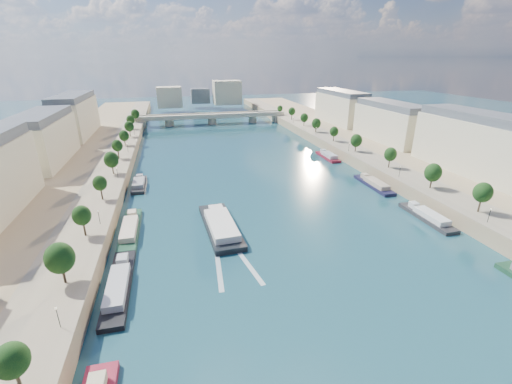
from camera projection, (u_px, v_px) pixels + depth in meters
ground at (257, 188)px, 135.35m from camera, size 700.00×700.00×0.00m
quay_left at (56, 199)px, 118.26m from camera, size 44.00×520.00×5.00m
quay_right at (416, 168)px, 150.60m from camera, size 44.00×520.00×5.00m
pave_left at (101, 188)px, 120.69m from camera, size 14.00×520.00×0.10m
pave_right at (386, 165)px, 146.30m from camera, size 14.00×520.00×0.10m
trees_left at (106, 171)px, 120.94m from camera, size 4.80×268.80×8.26m
trees_right at (371, 147)px, 152.87m from camera, size 4.80×268.80×8.26m
lamps_left at (109, 190)px, 111.67m from camera, size 0.36×200.36×4.28m
lamps_right at (371, 157)px, 148.79m from camera, size 0.36×200.36×4.28m
buildings_left at (17, 153)px, 121.03m from camera, size 16.00×226.00×23.20m
buildings_right at (428, 130)px, 159.22m from camera, size 16.00×226.00×23.20m
skyline at (205, 94)px, 328.76m from camera, size 79.00×42.00×22.00m
bridge at (212, 117)px, 261.85m from camera, size 112.00×12.00×8.15m
tour_barge at (221, 226)px, 102.22m from camera, size 10.19×30.72×4.12m
wake at (230, 258)px, 87.73m from camera, size 10.75×26.02×0.04m
moored_barges_left at (117, 294)px, 73.17m from camera, size 5.00×156.38×3.60m
moored_barges_right at (437, 223)px, 104.92m from camera, size 5.00×166.54×3.60m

